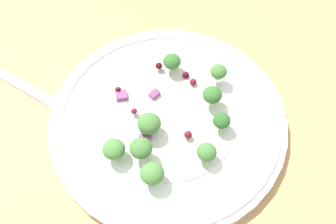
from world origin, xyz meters
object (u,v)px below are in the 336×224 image
plate (168,120)px  broccoli_floret_0 (172,62)px  broccoli_floret_2 (149,124)px  fork (33,91)px  broccoli_floret_1 (212,95)px

plate → broccoli_floret_0: bearing=-169.1°
broccoli_floret_2 → fork: bearing=-98.4°
broccoli_floret_0 → plate: bearing=10.9°
fork → broccoli_floret_0: bearing=113.0°
plate → broccoli_floret_0: broccoli_floret_0 is taller
broccoli_floret_0 → broccoli_floret_1: broccoli_floret_1 is taller
plate → broccoli_floret_2: broccoli_floret_2 is taller
fork → broccoli_floret_2: bearing=81.6°
plate → broccoli_floret_2: (2.36, -1.60, 2.29)cm
broccoli_floret_0 → broccoli_floret_1: 7.05cm
plate → broccoli_floret_0: (-7.09, -1.36, 2.21)cm
broccoli_floret_1 → fork: size_ratio=0.13×
broccoli_floret_0 → fork: (7.04, -16.57, -2.82)cm
broccoli_floret_0 → broccoli_floret_1: (3.82, 5.93, 0.21)cm
plate → fork: (-0.05, -17.93, -0.61)cm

